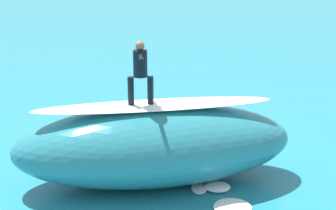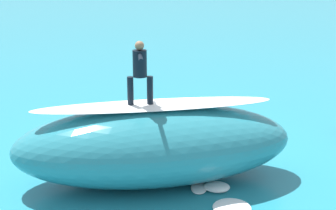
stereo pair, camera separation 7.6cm
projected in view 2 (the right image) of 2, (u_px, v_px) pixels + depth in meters
name	position (u px, v px, depth m)	size (l,w,h in m)	color
ground_plane	(174.00, 154.00, 14.00)	(120.00, 120.00, 0.00)	teal
wave_crest	(154.00, 145.00, 12.16)	(6.64, 2.72, 1.88)	teal
wave_foam_lip	(154.00, 105.00, 11.87)	(5.65, 0.95, 0.08)	white
surfboard_riding	(140.00, 106.00, 11.82)	(2.11, 0.48, 0.06)	#33B2D1
surfer_riding	(140.00, 68.00, 11.55)	(0.59, 1.41, 1.49)	black
surfboard_paddling	(189.00, 129.00, 15.81)	(1.95, 0.54, 0.08)	yellow
surfer_paddling	(186.00, 123.00, 15.84)	(1.22, 1.34, 0.29)	black
foam_patch_near	(199.00, 188.00, 11.96)	(0.63, 0.38, 0.09)	white
foam_patch_mid	(232.00, 208.00, 11.05)	(0.87, 0.84, 0.10)	white
foam_patch_far	(217.00, 187.00, 11.93)	(0.61, 0.52, 0.17)	white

